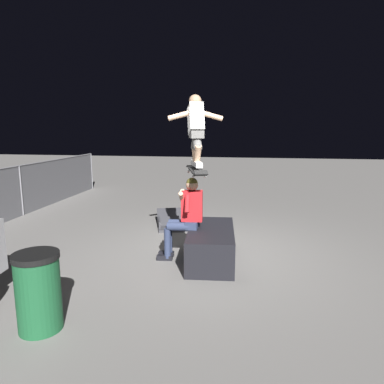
% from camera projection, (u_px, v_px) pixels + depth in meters
% --- Properties ---
extents(ground_plane, '(40.00, 40.00, 0.00)m').
position_uv_depth(ground_plane, '(204.00, 254.00, 6.16)').
color(ground_plane, slate).
extents(ledge_box_main, '(1.62, 0.86, 0.54)m').
position_uv_depth(ledge_box_main, '(211.00, 245.00, 5.81)').
color(ledge_box_main, black).
rests_on(ledge_box_main, ground).
extents(person_sitting_on_ledge, '(0.60, 0.77, 1.38)m').
position_uv_depth(person_sitting_on_ledge, '(185.00, 214.00, 5.80)').
color(person_sitting_on_ledge, '#2D3856').
rests_on(person_sitting_on_ledge, ground).
extents(skateboard, '(1.03, 0.50, 0.13)m').
position_uv_depth(skateboard, '(196.00, 170.00, 5.65)').
color(skateboard, black).
extents(skater_airborne, '(0.64, 0.87, 1.12)m').
position_uv_depth(skater_airborne, '(196.00, 127.00, 5.58)').
color(skater_airborne, white).
extents(kicker_ramp, '(1.22, 1.02, 0.40)m').
position_uv_depth(kicker_ramp, '(174.00, 223.00, 7.90)').
color(kicker_ramp, '#38383D').
rests_on(kicker_ramp, ground).
extents(trash_bin, '(0.49, 0.49, 0.87)m').
position_uv_depth(trash_bin, '(38.00, 291.00, 3.80)').
color(trash_bin, '#19512D').
rests_on(trash_bin, ground).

